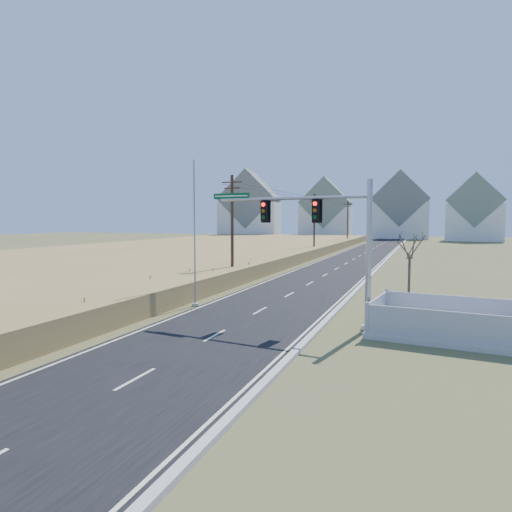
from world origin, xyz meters
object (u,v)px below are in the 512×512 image
at_px(bare_tree, 410,244).
at_px(fence_enclosure, 448,330).
at_px(traffic_signal_mast, 331,237).
at_px(open_sign, 387,323).
at_px(flagpole, 195,249).

bearing_deg(bare_tree, fence_enclosure, -68.68).
height_order(traffic_signal_mast, bare_tree, traffic_signal_mast).
bearing_deg(open_sign, fence_enclosure, 1.65).
bearing_deg(fence_enclosure, open_sign, -175.72).
height_order(traffic_signal_mast, open_sign, traffic_signal_mast).
distance_m(traffic_signal_mast, bare_tree, 5.94).
xyz_separation_m(fence_enclosure, open_sign, (-2.72, 0.12, 0.05)).
bearing_deg(fence_enclosure, bare_tree, 118.03).
relative_size(flagpole, bare_tree, 1.83).
xyz_separation_m(open_sign, flagpole, (-11.49, 2.22, 3.20)).
relative_size(open_sign, bare_tree, 0.13).
relative_size(traffic_signal_mast, bare_tree, 1.85).
distance_m(fence_enclosure, bare_tree, 6.35).
xyz_separation_m(flagpole, bare_tree, (12.31, 2.54, 0.36)).
bearing_deg(traffic_signal_mast, flagpole, 173.50).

